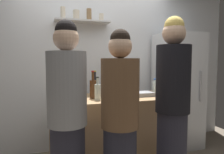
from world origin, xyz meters
TOP-DOWN VIEW (x-y plane):
  - back_wall_assembly at (-0.00, 1.25)m, footprint 4.80×0.32m
  - refrigerator at (1.28, 0.85)m, footprint 0.64×0.62m
  - counter at (0.07, 0.49)m, footprint 1.53×0.73m
  - baking_pan at (0.43, 0.45)m, footprint 0.34×0.24m
  - utensil_holder at (-0.05, 0.44)m, footprint 0.09×0.09m
  - wine_bottle_dark_glass at (-0.10, 0.69)m, footprint 0.07×0.07m
  - wine_bottle_amber_glass at (-0.18, 0.46)m, footprint 0.08×0.08m
  - wine_bottle_pale_glass at (-0.15, 0.33)m, footprint 0.07×0.07m
  - wine_bottle_green_glass at (-0.45, 0.68)m, footprint 0.08×0.08m
  - water_bottle_plastic at (0.71, 0.53)m, footprint 0.09×0.09m
  - person_blonde at (0.49, -0.20)m, footprint 0.34×0.34m
  - person_brown_jacket at (-0.09, -0.27)m, footprint 0.34×0.34m
  - person_grey_hoodie at (-0.55, -0.18)m, footprint 0.34×0.34m

SIDE VIEW (x-z plane):
  - counter at x=0.07m, z-range 0.00..0.91m
  - person_brown_jacket at x=-0.09m, z-range -0.01..1.62m
  - person_grey_hoodie at x=-0.55m, z-range -0.01..1.70m
  - refrigerator at x=1.28m, z-range 0.00..1.78m
  - person_blonde at x=0.49m, z-range 0.00..1.80m
  - baking_pan at x=0.43m, z-range 0.91..0.96m
  - utensil_holder at x=-0.05m, z-range 0.86..1.08m
  - water_bottle_plastic at x=0.71m, z-range 0.89..1.11m
  - wine_bottle_pale_glass at x=-0.15m, z-range 0.87..1.14m
  - wine_bottle_green_glass at x=-0.45m, z-range 0.87..1.15m
  - wine_bottle_amber_glass at x=-0.18m, z-range 0.86..1.20m
  - wine_bottle_dark_glass at x=-0.10m, z-range 0.87..1.20m
  - back_wall_assembly at x=0.00m, z-range 0.00..2.60m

